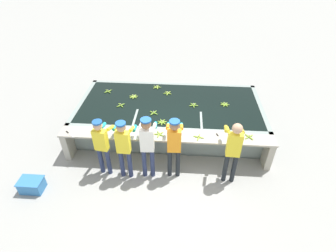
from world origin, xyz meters
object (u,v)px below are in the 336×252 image
(worker_4, at_px, (233,148))
(crate, at_px, (32,185))
(banana_bunch_floating_5, at_px, (121,105))
(knife_0, at_px, (219,136))
(banana_bunch_floating_6, at_px, (157,87))
(banana_bunch_floating_0, at_px, (162,122))
(worker_3, at_px, (174,143))
(banana_bunch_floating_2, at_px, (194,105))
(worker_1, at_px, (124,145))
(banana_bunch_floating_4, at_px, (225,104))
(banana_bunch_floating_8, at_px, (134,97))
(banana_bunch_ledge_2, at_px, (249,137))
(banana_bunch_floating_3, at_px, (154,113))
(banana_bunch_ledge_0, at_px, (159,134))
(worker_2, at_px, (147,142))
(worker_0, at_px, (102,142))
(banana_bunch_ledge_1, at_px, (199,137))
(banana_bunch_floating_1, at_px, (168,93))
(banana_bunch_floating_7, at_px, (108,91))
(knife_1, at_px, (69,133))

(worker_4, bearing_deg, crate, -171.84)
(banana_bunch_floating_5, relative_size, knife_0, 0.70)
(banana_bunch_floating_6, height_order, knife_0, banana_bunch_floating_6)
(banana_bunch_floating_0, xyz_separation_m, banana_bunch_floating_6, (-0.35, 1.94, 0.00))
(worker_3, distance_m, banana_bunch_floating_2, 2.01)
(worker_1, relative_size, banana_bunch_floating_4, 5.90)
(worker_4, xyz_separation_m, banana_bunch_floating_8, (-2.73, 2.39, -0.17))
(banana_bunch_ledge_2, xyz_separation_m, knife_0, (-0.75, -0.03, -0.01))
(banana_bunch_floating_8, relative_size, banana_bunch_ledge_2, 1.15)
(banana_bunch_floating_3, bearing_deg, banana_bunch_floating_4, 16.29)
(worker_4, relative_size, banana_bunch_floating_0, 6.15)
(banana_bunch_floating_0, height_order, banana_bunch_ledge_0, banana_bunch_ledge_0)
(banana_bunch_floating_3, distance_m, banana_bunch_ledge_2, 2.65)
(banana_bunch_floating_5, bearing_deg, banana_bunch_floating_8, 61.33)
(worker_1, height_order, knife_0, worker_1)
(banana_bunch_floating_5, bearing_deg, worker_2, -60.36)
(worker_0, distance_m, worker_2, 1.10)
(banana_bunch_floating_4, bearing_deg, worker_1, -139.91)
(banana_bunch_ledge_1, bearing_deg, worker_0, -168.27)
(worker_1, xyz_separation_m, banana_bunch_floating_3, (0.51, 1.56, -0.13))
(banana_bunch_floating_0, bearing_deg, banana_bunch_floating_1, 88.84)
(banana_bunch_floating_7, bearing_deg, banana_bunch_floating_2, -13.16)
(banana_bunch_floating_1, distance_m, banana_bunch_floating_3, 1.19)
(banana_bunch_floating_1, distance_m, banana_bunch_floating_5, 1.55)
(banana_bunch_floating_7, bearing_deg, banana_bunch_floating_0, -39.68)
(worker_0, relative_size, worker_2, 0.93)
(banana_bunch_floating_8, bearing_deg, banana_bunch_ledge_1, -43.29)
(worker_1, bearing_deg, worker_4, 0.45)
(banana_bunch_floating_2, bearing_deg, banana_bunch_floating_4, 6.64)
(worker_2, height_order, banana_bunch_floating_1, worker_2)
(banana_bunch_ledge_1, xyz_separation_m, banana_bunch_ledge_2, (1.25, 0.10, 0.00))
(banana_bunch_floating_2, height_order, banana_bunch_floating_4, same)
(banana_bunch_ledge_0, height_order, knife_1, banana_bunch_ledge_0)
(banana_bunch_floating_7, distance_m, banana_bunch_floating_8, 0.91)
(worker_1, xyz_separation_m, banana_bunch_floating_5, (-0.50, 1.89, -0.13))
(worker_2, xyz_separation_m, banana_bunch_floating_5, (-1.05, 1.84, -0.19))
(banana_bunch_floating_6, bearing_deg, banana_bunch_ledge_2, -43.22)
(worker_1, relative_size, banana_bunch_ledge_0, 5.97)
(worker_0, height_order, banana_bunch_floating_2, worker_0)
(worker_2, height_order, banana_bunch_floating_0, worker_2)
(banana_bunch_floating_8, relative_size, crate, 0.51)
(banana_bunch_floating_2, distance_m, banana_bunch_ledge_2, 1.95)
(worker_0, height_order, worker_2, worker_2)
(worker_4, relative_size, knife_1, 5.96)
(banana_bunch_ledge_1, bearing_deg, banana_bunch_floating_4, 63.30)
(knife_0, bearing_deg, banana_bunch_floating_7, 148.36)
(banana_bunch_floating_4, bearing_deg, banana_bunch_floating_7, 171.73)
(banana_bunch_floating_0, distance_m, banana_bunch_floating_8, 1.63)
(banana_bunch_floating_3, height_order, banana_bunch_floating_4, same)
(banana_bunch_floating_6, xyz_separation_m, banana_bunch_ledge_0, (0.32, -2.46, 0.00))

